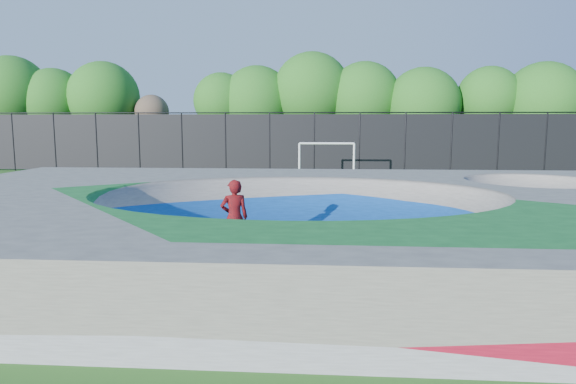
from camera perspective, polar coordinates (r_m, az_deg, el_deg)
name	(u,v)px	position (r m, az deg, el deg)	size (l,w,h in m)	color
ground	(297,247)	(13.88, 1.01, -6.18)	(120.00, 120.00, 0.00)	#285F1A
skate_deck	(297,220)	(13.72, 1.02, -3.14)	(22.00, 14.00, 1.50)	gray
skater	(234,218)	(13.00, -5.98, -2.84)	(0.70, 0.46, 1.93)	#AB0D0F
skateboard	(235,254)	(13.20, -5.92, -6.85)	(0.78, 0.22, 0.05)	black
soccer_goal	(327,154)	(30.24, 4.31, 4.25)	(3.32, 0.12, 2.20)	white
fence	(314,141)	(34.49, 2.93, 5.64)	(48.09, 0.09, 4.04)	black
treeline	(313,99)	(39.52, 2.76, 10.25)	(52.86, 7.53, 8.74)	#4A3425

